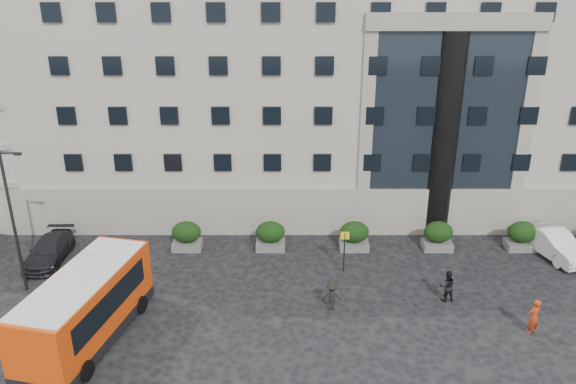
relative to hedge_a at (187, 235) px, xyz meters
name	(u,v)px	position (x,y,z in m)	size (l,w,h in m)	color
ground	(242,322)	(4.00, -7.80, -0.93)	(120.00, 120.00, 0.00)	black
civic_building	(334,66)	(10.00, 14.20, 8.07)	(44.00, 24.00, 18.00)	#A09A8E
entrance_column	(443,137)	(16.00, 2.50, 5.57)	(1.80, 1.80, 13.00)	black
apartment_far	(10,22)	(-23.00, 30.20, 10.07)	(13.00, 13.00, 22.00)	brown
hedge_a	(187,235)	(0.00, 0.00, 0.00)	(1.80, 1.26, 1.84)	#5C5C5A
hedge_b	(270,235)	(5.20, 0.00, 0.00)	(1.80, 1.26, 1.84)	#5C5C5A
hedge_c	(354,235)	(10.40, 0.00, 0.00)	(1.80, 1.26, 1.84)	#5C5C5A
hedge_d	(438,235)	(15.60, 0.00, 0.00)	(1.80, 1.26, 1.84)	#5C5C5A
hedge_e	(522,235)	(20.80, 0.00, 0.00)	(1.80, 1.26, 1.84)	#5C5C5A
street_lamp	(13,217)	(-7.94, -4.80, 3.44)	(1.16, 0.18, 8.00)	#262628
bus_stop_sign	(345,245)	(9.50, -2.80, 0.80)	(0.50, 0.08, 2.52)	#262628
minibus	(85,306)	(-3.10, -9.16, 0.93)	(4.49, 8.50, 3.37)	#DC3E0A
red_truck	(73,187)	(-9.46, 7.05, 0.47)	(3.30, 5.44, 2.73)	maroon
parked_car_c	(49,250)	(-7.98, -1.50, -0.25)	(1.92, 4.71, 1.37)	black
parked_car_d	(97,195)	(-7.88, 7.20, -0.21)	(2.39, 5.18, 1.44)	black
white_taxi	(553,243)	(22.40, -0.80, -0.10)	(1.75, 5.02, 1.65)	white
pedestrian_a	(534,317)	(17.98, -8.72, 0.00)	(0.68, 0.44, 1.85)	#AA3011
pedestrian_b	(447,286)	(14.61, -5.84, -0.06)	(0.85, 0.66, 1.74)	black
pedestrian_c	(332,296)	(8.51, -6.66, -0.16)	(0.99, 0.57, 1.54)	black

